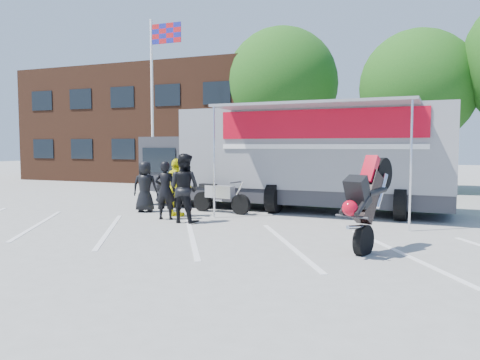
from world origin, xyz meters
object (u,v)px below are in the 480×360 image
Objects in this scene: flagpole at (157,84)px; transporter_truck at (297,210)px; spectator_leather_a at (145,187)px; stunt_bike_rider at (378,249)px; spectator_leather_c at (184,188)px; spectator_leather_b at (165,190)px; spectator_hivis at (177,188)px; parked_motorcycle at (221,213)px; tree_left at (282,84)px; tree_mid at (418,88)px.

transporter_truck is at bearing -24.14° from flagpole.
spectator_leather_a is (-4.56, -2.38, 0.84)m from transporter_truck.
stunt_bike_rider is 5.78m from spectator_leather_c.
flagpole is 9.24m from spectator_leather_b.
spectator_leather_c is 1.10× the size of spectator_hivis.
transporter_truck is at bearing -145.35° from spectator_leather_b.
spectator_hivis is (-0.76, 0.92, -0.09)m from spectator_leather_c.
spectator_hivis is at bearing -54.28° from flagpole.
spectator_leather_a is (3.05, -5.79, -4.21)m from flagpole.
stunt_bike_rider reaches higher than parked_motorcycle.
parked_motorcycle is 2.67m from spectator_leather_a.
spectator_leather_a is 2.63m from spectator_leather_c.
spectator_hivis is at bearing -88.75° from tree_left.
spectator_leather_b is (4.48, -6.91, -4.18)m from flagpole.
spectator_hivis is at bearing 144.21° from spectator_leather_a.
flagpole is at bearing 160.04° from stunt_bike_rider.
tree_mid reaches higher than stunt_bike_rider.
flagpole is 1.04× the size of tree_mid.
transporter_truck reaches higher than parked_motorcycle.
spectator_leather_b is at bearing -119.59° from tree_mid.
spectator_leather_a is at bearing -51.67° from spectator_leather_b.
flagpole is 4.59× the size of spectator_leather_b.
stunt_bike_rider is at bearing -114.39° from parked_motorcycle.
spectator_leather_b reaches higher than parked_motorcycle.
stunt_bike_rider is at bearing 170.30° from spectator_leather_c.
stunt_bike_rider is at bearing 161.84° from spectator_hivis.
spectator_leather_b is at bearing -177.19° from stunt_bike_rider.
transporter_truck is (-3.64, -8.41, -4.94)m from tree_mid.
parked_motorcycle is 1.12× the size of spectator_leather_c.
spectator_leather_c is 1.20m from spectator_hivis.
spectator_leather_a is at bearing -150.27° from transporter_truck.
flagpole is at bearing -79.55° from spectator_leather_a.
tree_mid reaches higher than spectator_leather_a.
spectator_hivis is at bearing -106.32° from spectator_leather_b.
flagpole is 9.75m from transporter_truck.
spectator_leather_c is at bearing -85.57° from tree_left.
spectator_leather_a is (-7.69, 2.97, 0.84)m from stunt_bike_rider.
spectator_leather_c is at bearing 132.81° from spectator_hivis.
tree_mid reaches higher than spectator_leather_c.
spectator_leather_c reaches higher than stunt_bike_rider.
stunt_bike_rider is 1.29× the size of spectator_leather_a.
parked_motorcycle is at bearing -83.62° from tree_left.
tree_mid is (7.00, -1.00, -0.62)m from tree_left.
transporter_truck is 6.43× the size of spectator_leather_a.
spectator_leather_a reaches higher than parked_motorcycle.
stunt_bike_rider is (3.14, -5.34, 0.00)m from transporter_truck.
spectator_leather_c is (2.22, -1.41, 0.14)m from spectator_leather_a.
transporter_truck is 6.22× the size of spectator_leather_b.
transporter_truck is (7.61, -3.41, -5.05)m from flagpole.
spectator_leather_c is (-2.34, -3.79, 0.99)m from transporter_truck.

